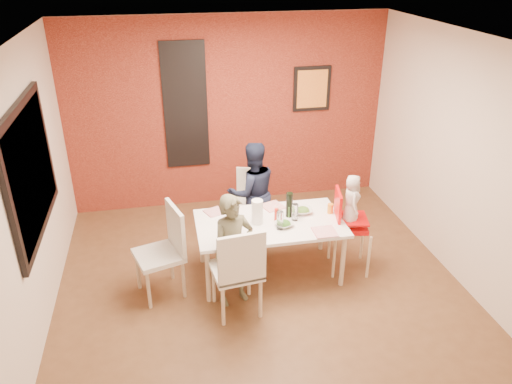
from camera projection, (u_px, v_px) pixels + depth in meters
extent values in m
plane|color=brown|center=(261.00, 286.00, 5.66)|extent=(4.50, 4.50, 0.00)
cube|color=white|center=(263.00, 42.00, 4.47)|extent=(4.50, 4.50, 0.02)
cube|color=beige|center=(229.00, 113.00, 7.04)|extent=(4.50, 0.02, 2.70)
cube|color=beige|center=(338.00, 327.00, 3.09)|extent=(4.50, 0.02, 2.70)
cube|color=beige|center=(27.00, 198.00, 4.66)|extent=(0.02, 4.50, 2.70)
cube|color=beige|center=(462.00, 161.00, 5.47)|extent=(0.02, 4.50, 2.70)
cube|color=maroon|center=(229.00, 114.00, 7.03)|extent=(4.50, 0.02, 2.70)
cube|color=black|center=(30.00, 170.00, 4.76)|extent=(0.05, 1.70, 1.30)
cube|color=black|center=(32.00, 170.00, 4.76)|extent=(0.02, 1.55, 1.15)
cube|color=silver|center=(185.00, 106.00, 6.84)|extent=(0.55, 0.03, 1.70)
cube|color=black|center=(185.00, 106.00, 6.83)|extent=(0.60, 0.03, 1.76)
cube|color=black|center=(312.00, 89.00, 7.09)|extent=(0.54, 0.03, 0.64)
cube|color=#F5A136|center=(312.00, 89.00, 7.08)|extent=(0.44, 0.01, 0.54)
cube|color=white|center=(270.00, 223.00, 5.61)|extent=(1.66, 0.93, 0.04)
cylinder|color=#C8B395|center=(208.00, 276.00, 5.29)|extent=(0.05, 0.05, 0.65)
cylinder|color=#C8B395|center=(201.00, 239.00, 5.97)|extent=(0.05, 0.05, 0.65)
cylinder|color=#C8B395|center=(343.00, 261.00, 5.55)|extent=(0.05, 0.05, 0.65)
cylinder|color=#C8B395|center=(322.00, 227.00, 6.22)|extent=(0.05, 0.05, 0.65)
cube|color=white|center=(236.00, 270.00, 5.09)|extent=(0.54, 0.54, 0.05)
cube|color=white|center=(242.00, 259.00, 4.79)|extent=(0.48, 0.10, 0.55)
cylinder|color=beige|center=(249.00, 277.00, 5.43)|extent=(0.04, 0.04, 0.47)
cylinder|color=beige|center=(260.00, 298.00, 5.09)|extent=(0.04, 0.04, 0.47)
cylinder|color=beige|center=(214.00, 283.00, 5.32)|extent=(0.04, 0.04, 0.47)
cylinder|color=beige|center=(223.00, 306.00, 4.98)|extent=(0.04, 0.04, 0.47)
cube|color=white|center=(250.00, 205.00, 6.56)|extent=(0.50, 0.50, 0.05)
cube|color=white|center=(252.00, 184.00, 6.62)|extent=(0.39, 0.15, 0.45)
cylinder|color=beige|center=(236.00, 225.00, 6.53)|extent=(0.03, 0.03, 0.39)
cylinder|color=beige|center=(240.00, 213.00, 6.82)|extent=(0.03, 0.03, 0.39)
cylinder|color=beige|center=(261.00, 226.00, 6.50)|extent=(0.03, 0.03, 0.39)
cylinder|color=beige|center=(264.00, 214.00, 6.79)|extent=(0.03, 0.03, 0.39)
cube|color=silver|center=(159.00, 256.00, 5.35)|extent=(0.59, 0.59, 0.05)
cube|color=silver|center=(176.00, 229.00, 5.32)|extent=(0.18, 0.47, 0.54)
cylinder|color=tan|center=(138.00, 271.00, 5.53)|extent=(0.04, 0.04, 0.47)
cylinder|color=tan|center=(171.00, 261.00, 5.70)|extent=(0.04, 0.04, 0.47)
cylinder|color=tan|center=(149.00, 290.00, 5.22)|extent=(0.04, 0.04, 0.47)
cylinder|color=tan|center=(184.00, 279.00, 5.39)|extent=(0.04, 0.04, 0.47)
cube|color=red|center=(351.00, 226.00, 5.75)|extent=(0.42, 0.42, 0.05)
cube|color=red|center=(338.00, 208.00, 5.64)|extent=(0.10, 0.35, 0.42)
cube|color=red|center=(351.00, 218.00, 5.70)|extent=(0.42, 0.42, 0.02)
cylinder|color=beige|center=(369.00, 257.00, 5.70)|extent=(0.03, 0.03, 0.55)
cylinder|color=beige|center=(334.00, 257.00, 5.70)|extent=(0.03, 0.03, 0.55)
cylinder|color=beige|center=(362.00, 239.00, 6.05)|extent=(0.03, 0.03, 0.55)
cylinder|color=beige|center=(330.00, 239.00, 6.06)|extent=(0.03, 0.03, 0.55)
imported|color=brown|center=(233.00, 251.00, 5.17)|extent=(0.53, 0.43, 1.26)
imported|color=#151C31|center=(252.00, 192.00, 6.31)|extent=(0.72, 0.59, 1.34)
imported|color=beige|center=(352.00, 201.00, 5.60)|extent=(0.24, 0.32, 0.61)
cube|color=silver|center=(243.00, 239.00, 5.25)|extent=(0.30, 0.30, 0.01)
cube|color=white|center=(273.00, 206.00, 5.92)|extent=(0.30, 0.30, 0.01)
cube|color=white|center=(325.00, 232.00, 5.39)|extent=(0.24, 0.24, 0.01)
cube|color=silver|center=(214.00, 212.00, 5.80)|extent=(0.27, 0.27, 0.01)
imported|color=silver|center=(284.00, 224.00, 5.50)|extent=(0.26, 0.26, 0.05)
imported|color=silver|center=(303.00, 211.00, 5.78)|extent=(0.22, 0.22, 0.05)
cylinder|color=black|center=(289.00, 205.00, 5.65)|extent=(0.08, 0.08, 0.30)
cylinder|color=silver|center=(280.00, 220.00, 5.42)|extent=(0.07, 0.07, 0.21)
cylinder|color=white|center=(295.00, 212.00, 5.60)|extent=(0.07, 0.07, 0.20)
cylinder|color=white|center=(257.00, 212.00, 5.52)|extent=(0.13, 0.13, 0.28)
cylinder|color=red|center=(276.00, 215.00, 5.59)|extent=(0.04, 0.04, 0.15)
cylinder|color=#397226|center=(289.00, 212.00, 5.67)|extent=(0.04, 0.04, 0.14)
cylinder|color=brown|center=(277.00, 214.00, 5.63)|extent=(0.03, 0.03, 0.14)
cylinder|color=orange|center=(330.00, 209.00, 5.76)|extent=(0.07, 0.07, 0.12)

